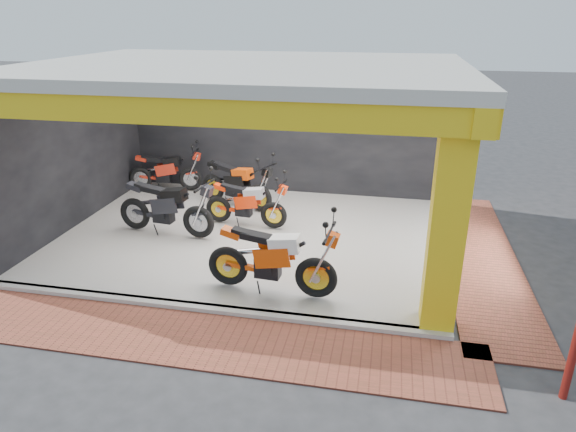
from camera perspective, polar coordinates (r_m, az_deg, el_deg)
name	(u,v)px	position (r m, az deg, el deg)	size (l,w,h in m)	color
ground	(222,281)	(9.58, -7.38, -7.21)	(80.00, 80.00, 0.00)	#2D2D30
showroom_floor	(251,236)	(11.26, -4.19, -2.20)	(8.00, 6.00, 0.10)	silver
showroom_ceiling	(246,68)	(10.36, -4.74, 16.07)	(8.40, 6.40, 0.20)	beige
back_wall	(280,130)	(13.61, -0.87, 9.58)	(8.20, 0.20, 3.50)	black
left_wall	(70,151)	(12.43, -23.08, 6.69)	(0.20, 6.20, 3.50)	black
corner_column	(447,224)	(7.75, 17.30, -0.90)	(0.50, 0.50, 3.50)	yellow
header_beam_front	(188,110)	(7.58, -11.02, 11.45)	(8.40, 0.30, 0.40)	yellow
header_beam_right	(459,89)	(10.05, 18.45, 13.19)	(0.30, 6.40, 0.40)	yellow
floor_kerb	(202,308)	(8.73, -9.54, -10.05)	(8.00, 0.20, 0.10)	silver
paver_front	(184,337)	(8.14, -11.49, -13.04)	(9.00, 1.40, 0.03)	#994532
paver_right	(480,257)	(11.08, 20.56, -4.24)	(1.40, 7.00, 0.03)	#994532
moto_hero	(316,259)	(8.45, 3.18, -4.76)	(2.42, 0.90, 1.48)	#E14509
moto_row_a	(274,203)	(11.24, -1.61, 1.49)	(2.04, 0.75, 1.25)	#FF340A
moto_row_b	(197,207)	(10.86, -10.03, 1.04)	(2.39, 0.89, 1.46)	black
moto_row_c	(260,185)	(12.23, -3.18, 3.49)	(2.26, 0.84, 1.38)	black
moto_row_d	(190,168)	(13.99, -10.87, 5.25)	(2.09, 0.77, 1.28)	red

